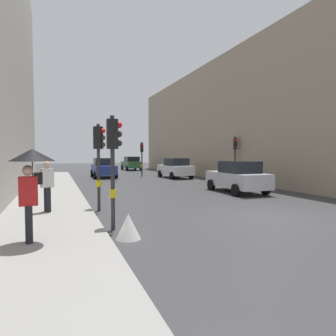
{
  "coord_description": "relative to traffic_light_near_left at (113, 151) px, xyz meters",
  "views": [
    {
      "loc": [
        -6.97,
        -8.35,
        2.2
      ],
      "look_at": [
        0.38,
        11.27,
        1.16
      ],
      "focal_mm": 31.98,
      "sensor_mm": 36.0,
      "label": 1
    }
  ],
  "objects": [
    {
      "name": "warning_sign_triangle",
      "position": [
        0.18,
        -1.05,
        -1.93
      ],
      "size": [
        0.64,
        0.64,
        0.65
      ],
      "primitive_type": "cone",
      "color": "silver",
      "rests_on": "ground"
    },
    {
      "name": "traffic_light_far_median",
      "position": [
        6.06,
        18.75,
        -0.0
      ],
      "size": [
        0.25,
        0.43,
        3.26
      ],
      "color": "#2D2D2D",
      "rests_on": "ground"
    },
    {
      "name": "sidewalk_kerb",
      "position": [
        -1.82,
        5.85,
        -2.17
      ],
      "size": [
        2.98,
        40.0,
        0.16
      ],
      "primitive_type": "cube",
      "color": "gray",
      "rests_on": "ground"
    },
    {
      "name": "car_white_compact",
      "position": [
        8.39,
        16.11,
        -1.37
      ],
      "size": [
        2.19,
        4.29,
        1.76
      ],
      "color": "silver",
      "rests_on": "ground"
    },
    {
      "name": "traffic_light_near_left",
      "position": [
        0.0,
        0.0,
        0.0
      ],
      "size": [
        0.43,
        0.25,
        3.26
      ],
      "color": "#2D2D2D",
      "rests_on": "ground"
    },
    {
      "name": "building_facade_right",
      "position": [
        17.21,
        16.42,
        2.87
      ],
      "size": [
        12.0,
        34.35,
        10.23
      ],
      "primitive_type": "cube",
      "color": "gray",
      "rests_on": "ground"
    },
    {
      "name": "car_green_estate",
      "position": [
        7.66,
        29.63,
        -1.37
      ],
      "size": [
        2.08,
        4.23,
        1.76
      ],
      "color": "#2D6038",
      "rests_on": "ground"
    },
    {
      "name": "traffic_light_mid_street",
      "position": [
        10.9,
        10.5,
        0.12
      ],
      "size": [
        0.35,
        0.45,
        3.44
      ],
      "color": "#2D2D2D",
      "rests_on": "ground"
    },
    {
      "name": "pedestrian_with_umbrella",
      "position": [
        -2.07,
        -1.05,
        -0.41
      ],
      "size": [
        1.0,
        1.0,
        2.14
      ],
      "color": "black",
      "rests_on": "sidewalk_kerb"
    },
    {
      "name": "traffic_light_near_right",
      "position": [
        -0.0,
        3.0,
        0.03
      ],
      "size": [
        0.44,
        0.36,
        3.3
      ],
      "color": "#2D2D2D",
      "rests_on": "ground"
    },
    {
      "name": "car_silver_hatchback",
      "position": [
        7.96,
        5.73,
        -1.37
      ],
      "size": [
        2.09,
        4.24,
        1.76
      ],
      "color": "#BCBCC1",
      "rests_on": "ground"
    },
    {
      "name": "car_blue_van",
      "position": [
        2.49,
        18.91,
        -1.37
      ],
      "size": [
        2.05,
        4.22,
        1.76
      ],
      "color": "navy",
      "rests_on": "ground"
    },
    {
      "name": "ground_plane",
      "position": [
        5.44,
        -0.15,
        -2.25
      ],
      "size": [
        120.0,
        120.0,
        0.0
      ],
      "primitive_type": "plane",
      "color": "#38383A"
    },
    {
      "name": "pedestrian_with_black_backpack",
      "position": [
        -1.88,
        2.68,
        -1.09
      ],
      "size": [
        0.66,
        0.48,
        1.77
      ],
      "color": "black",
      "rests_on": "sidewalk_kerb"
    }
  ]
}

